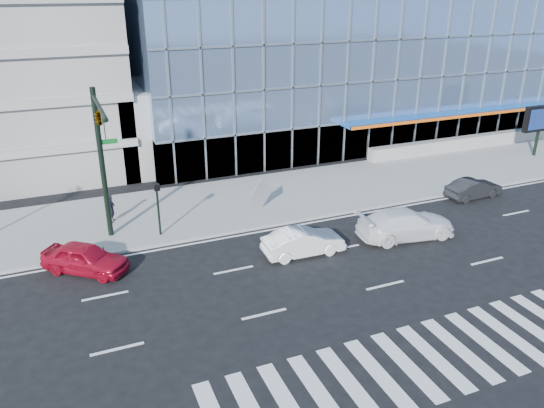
{
  "coord_description": "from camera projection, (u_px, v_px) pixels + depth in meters",
  "views": [
    {
      "loc": [
        -12.88,
        -21.41,
        12.8
      ],
      "look_at": [
        -2.73,
        3.0,
        1.79
      ],
      "focal_mm": 35.0,
      "sensor_mm": 36.0,
      "label": 1
    }
  ],
  "objects": [
    {
      "name": "theatre_building",
      "position": [
        339.0,
        42.0,
        51.98
      ],
      "size": [
        42.0,
        26.0,
        15.0
      ],
      "primitive_type": "cube",
      "color": "#7291BE",
      "rests_on": "ground"
    },
    {
      "name": "ped_signal_post",
      "position": [
        158.0,
        201.0,
        28.12
      ],
      "size": [
        0.3,
        0.33,
        3.0
      ],
      "color": "black",
      "rests_on": "sidewalk"
    },
    {
      "name": "white_sedan",
      "position": [
        303.0,
        242.0,
        26.88
      ],
      "size": [
        4.24,
        1.6,
        1.38
      ],
      "primitive_type": "imported",
      "rotation": [
        0.0,
        0.0,
        1.54
      ],
      "color": "white",
      "rests_on": "ground"
    },
    {
      "name": "ramp_block",
      "position": [
        155.0,
        125.0,
        39.8
      ],
      "size": [
        6.0,
        8.0,
        6.0
      ],
      "primitive_type": "cube",
      "color": "gray",
      "rests_on": "ground"
    },
    {
      "name": "traffic_signal",
      "position": [
        100.0,
        134.0,
        25.37
      ],
      "size": [
        1.14,
        5.74,
        8.0
      ],
      "color": "black",
      "rests_on": "sidewalk"
    },
    {
      "name": "dark_sedan",
      "position": [
        474.0,
        188.0,
        34.06
      ],
      "size": [
        3.92,
        1.56,
        1.27
      ],
      "primitive_type": "imported",
      "rotation": [
        0.0,
        0.0,
        1.63
      ],
      "color": "black",
      "rests_on": "ground"
    },
    {
      "name": "pedestrian",
      "position": [
        111.0,
        208.0,
        30.2
      ],
      "size": [
        0.58,
        0.7,
        1.65
      ],
      "primitive_type": "imported",
      "rotation": [
        0.0,
        0.0,
        1.22
      ],
      "color": "black",
      "rests_on": "sidewalk"
    },
    {
      "name": "white_suv",
      "position": [
        406.0,
        224.0,
        28.67
      ],
      "size": [
        5.65,
        2.79,
        1.58
      ],
      "primitive_type": "imported",
      "rotation": [
        0.0,
        0.0,
        1.46
      ],
      "color": "white",
      "rests_on": "ground"
    },
    {
      "name": "ground",
      "position": [
        342.0,
        248.0,
        27.74
      ],
      "size": [
        160.0,
        160.0,
        0.0
      ],
      "primitive_type": "plane",
      "color": "black",
      "rests_on": "ground"
    },
    {
      "name": "marquee_sign",
      "position": [
        541.0,
        119.0,
        41.16
      ],
      "size": [
        3.2,
        0.43,
        4.0
      ],
      "color": "black",
      "rests_on": "sidewalk"
    },
    {
      "name": "tilted_panel",
      "position": [
        261.0,
        193.0,
        32.07
      ],
      "size": [
        1.76,
        0.66,
        1.84
      ],
      "primitive_type": "cube",
      "rotation": [
        0.0,
        0.78,
        0.33
      ],
      "color": "#9C9C9C",
      "rests_on": "sidewalk"
    },
    {
      "name": "red_sedan",
      "position": [
        85.0,
        258.0,
        25.23
      ],
      "size": [
        4.34,
        3.94,
        1.43
      ],
      "primitive_type": "imported",
      "rotation": [
        0.0,
        0.0,
        0.9
      ],
      "color": "#B10D26",
      "rests_on": "ground"
    },
    {
      "name": "retaining_wall",
      "position": [
        519.0,
        136.0,
        45.88
      ],
      "size": [
        30.0,
        0.8,
        1.0
      ],
      "primitive_type": "cube",
      "color": "gray",
      "rests_on": "sidewalk"
    },
    {
      "name": "sidewalk",
      "position": [
        281.0,
        195.0,
        34.53
      ],
      "size": [
        120.0,
        8.0,
        0.15
      ],
      "primitive_type": "cube",
      "color": "gray",
      "rests_on": "ground"
    }
  ]
}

